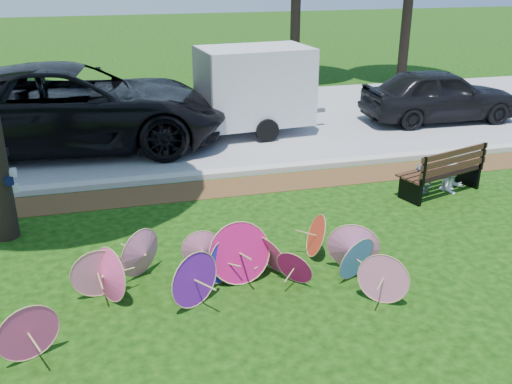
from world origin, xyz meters
TOP-DOWN VIEW (x-y plane):
  - ground at (0.00, 0.00)m, footprint 90.00×90.00m
  - mulch_strip at (0.00, 4.50)m, footprint 90.00×1.00m
  - curb at (0.00, 5.20)m, footprint 90.00×0.30m
  - street at (0.00, 9.35)m, footprint 90.00×8.00m
  - parasol_pile at (-0.23, 0.78)m, footprint 5.21×2.13m
  - black_van at (-2.45, 8.07)m, footprint 7.55×3.91m
  - dark_pickup at (7.46, 8.06)m, footprint 4.45×1.91m
  - cargo_trailer at (2.10, 8.21)m, footprint 2.93×2.01m
  - park_bench at (4.55, 3.20)m, footprint 1.97×1.22m
  - person_left at (4.20, 3.25)m, footprint 0.47×0.37m
  - person_right at (4.90, 3.25)m, footprint 0.64×0.54m

SIDE VIEW (x-z plane):
  - ground at x=0.00m, z-range 0.00..0.00m
  - mulch_strip at x=0.00m, z-range 0.00..0.01m
  - street at x=0.00m, z-range 0.00..0.01m
  - curb at x=0.00m, z-range 0.00..0.12m
  - parasol_pile at x=-0.23m, z-range -0.09..0.84m
  - park_bench at x=4.55m, z-range 0.00..0.96m
  - person_left at x=4.20m, z-range 0.00..1.14m
  - person_right at x=4.90m, z-range 0.00..1.17m
  - dark_pickup at x=7.46m, z-range 0.00..1.50m
  - black_van at x=-2.45m, z-range 0.00..2.03m
  - cargo_trailer at x=2.10m, z-range 0.00..2.55m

